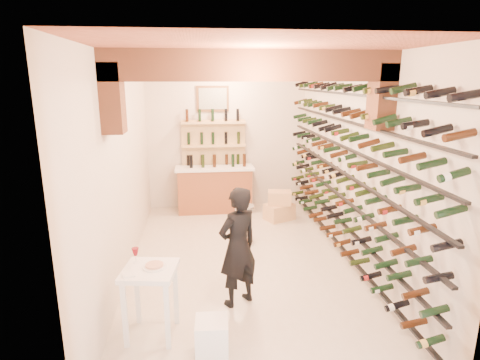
% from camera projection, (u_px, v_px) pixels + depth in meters
% --- Properties ---
extents(ground, '(6.00, 6.00, 0.00)m').
position_uv_depth(ground, '(242.00, 263.00, 6.38)').
color(ground, beige).
rests_on(ground, ground).
extents(room_shell, '(3.52, 6.02, 3.21)m').
position_uv_depth(room_shell, '(244.00, 124.00, 5.57)').
color(room_shell, beige).
rests_on(room_shell, ground).
extents(wine_rack, '(0.32, 5.70, 2.56)m').
position_uv_depth(wine_rack, '(340.00, 167.00, 6.16)').
color(wine_rack, black).
rests_on(wine_rack, ground).
extents(back_counter, '(1.70, 0.62, 1.29)m').
position_uv_depth(back_counter, '(215.00, 188.00, 8.77)').
color(back_counter, brown).
rests_on(back_counter, ground).
extents(back_shelving, '(1.40, 0.31, 2.73)m').
position_uv_depth(back_shelving, '(214.00, 157.00, 8.84)').
color(back_shelving, tan).
rests_on(back_shelving, ground).
extents(tasting_table, '(0.66, 0.66, 1.01)m').
position_uv_depth(tasting_table, '(150.00, 280.00, 4.44)').
color(tasting_table, white).
rests_on(tasting_table, ground).
extents(white_stool, '(0.36, 0.36, 0.43)m').
position_uv_depth(white_stool, '(212.00, 338.00, 4.19)').
color(white_stool, white).
rests_on(white_stool, ground).
extents(person, '(0.69, 0.63, 1.58)m').
position_uv_depth(person, '(238.00, 247.00, 5.06)').
color(person, black).
rests_on(person, ground).
extents(chrome_barstool, '(0.37, 0.37, 0.71)m').
position_uv_depth(chrome_barstool, '(244.00, 222.00, 7.02)').
color(chrome_barstool, silver).
rests_on(chrome_barstool, ground).
extents(crate_lower, '(0.68, 0.60, 0.34)m').
position_uv_depth(crate_lower, '(279.00, 212.00, 8.30)').
color(crate_lower, tan).
rests_on(crate_lower, ground).
extents(crate_upper, '(0.52, 0.40, 0.28)m').
position_uv_depth(crate_upper, '(280.00, 198.00, 8.23)').
color(crate_upper, tan).
rests_on(crate_upper, crate_lower).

